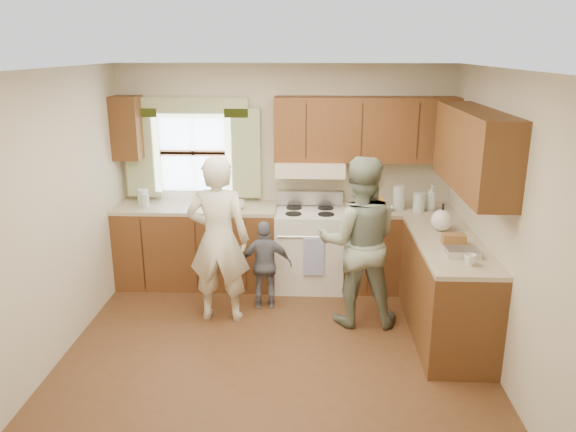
{
  "coord_description": "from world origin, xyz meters",
  "views": [
    {
      "loc": [
        0.32,
        -4.62,
        2.66
      ],
      "look_at": [
        0.1,
        0.4,
        1.15
      ],
      "focal_mm": 35.0,
      "sensor_mm": 36.0,
      "label": 1
    }
  ],
  "objects_px": {
    "woman_left": "(219,240)",
    "child": "(265,265)",
    "stove": "(309,247)",
    "woman_right": "(358,242)"
  },
  "relations": [
    {
      "from": "woman_right",
      "to": "woman_left",
      "type": "bearing_deg",
      "value": -0.5
    },
    {
      "from": "woman_right",
      "to": "child",
      "type": "bearing_deg",
      "value": -17.09
    },
    {
      "from": "woman_left",
      "to": "child",
      "type": "distance_m",
      "value": 0.64
    },
    {
      "from": "stove",
      "to": "woman_right",
      "type": "height_order",
      "value": "woman_right"
    },
    {
      "from": "woman_left",
      "to": "child",
      "type": "relative_size",
      "value": 1.78
    },
    {
      "from": "stove",
      "to": "child",
      "type": "relative_size",
      "value": 1.13
    },
    {
      "from": "woman_left",
      "to": "child",
      "type": "bearing_deg",
      "value": -144.9
    },
    {
      "from": "stove",
      "to": "child",
      "type": "height_order",
      "value": "stove"
    },
    {
      "from": "woman_right",
      "to": "stove",
      "type": "bearing_deg",
      "value": -61.2
    },
    {
      "from": "woman_right",
      "to": "child",
      "type": "height_order",
      "value": "woman_right"
    }
  ]
}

